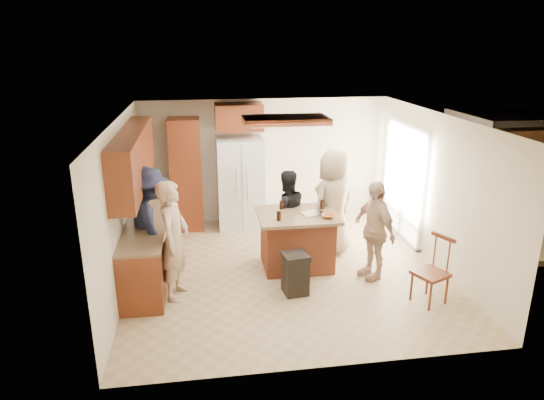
{
  "coord_description": "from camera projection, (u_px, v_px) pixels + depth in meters",
  "views": [
    {
      "loc": [
        -1.29,
        -7.07,
        3.6
      ],
      "look_at": [
        -0.2,
        0.24,
        1.15
      ],
      "focal_mm": 32.0,
      "sensor_mm": 36.0,
      "label": 1
    }
  ],
  "objects": [
    {
      "name": "kitchen_island",
      "position": [
        297.0,
        240.0,
        7.96
      ],
      "size": [
        1.28,
        1.03,
        0.93
      ],
      "color": "#A94A2B",
      "rests_on": "ground"
    },
    {
      "name": "room_shell",
      "position": [
        484.0,
        181.0,
        9.83
      ],
      "size": [
        8.0,
        5.2,
        5.0
      ],
      "color": "tan",
      "rests_on": "ground"
    },
    {
      "name": "island_items",
      "position": [
        313.0,
        213.0,
        7.75
      ],
      "size": [
        0.97,
        0.69,
        0.15
      ],
      "color": "silver",
      "rests_on": "kitchen_island"
    },
    {
      "name": "back_wall_units",
      "position": [
        199.0,
        160.0,
        9.39
      ],
      "size": [
        1.8,
        0.6,
        2.45
      ],
      "color": "maroon",
      "rests_on": "ground"
    },
    {
      "name": "refrigerator",
      "position": [
        240.0,
        183.0,
        9.58
      ],
      "size": [
        0.9,
        0.76,
        1.8
      ],
      "color": "white",
      "rests_on": "ground"
    },
    {
      "name": "person_side_right",
      "position": [
        374.0,
        230.0,
        7.51
      ],
      "size": [
        0.73,
        1.02,
        1.58
      ],
      "primitive_type": "imported",
      "rotation": [
        0.0,
        0.0,
        -1.27
      ],
      "color": "tan",
      "rests_on": "ground"
    },
    {
      "name": "trash_bin",
      "position": [
        295.0,
        273.0,
        7.15
      ],
      "size": [
        0.41,
        0.41,
        0.63
      ],
      "color": "black",
      "rests_on": "ground"
    },
    {
      "name": "spindle_chair",
      "position": [
        432.0,
        273.0,
        6.86
      ],
      "size": [
        0.55,
        0.55,
        0.99
      ],
      "color": "maroon",
      "rests_on": "ground"
    },
    {
      "name": "left_cabinetry",
      "position": [
        144.0,
        214.0,
        7.71
      ],
      "size": [
        0.64,
        3.0,
        2.3
      ],
      "color": "maroon",
      "rests_on": "ground"
    },
    {
      "name": "person_counter",
      "position": [
        150.0,
        225.0,
        7.38
      ],
      "size": [
        0.96,
        1.3,
        1.82
      ],
      "primitive_type": "imported",
      "rotation": [
        0.0,
        0.0,
        1.97
      ],
      "color": "#191C32",
      "rests_on": "ground"
    },
    {
      "name": "person_behind_right",
      "position": [
        333.0,
        203.0,
        8.34
      ],
      "size": [
        1.08,
        0.98,
        1.86
      ],
      "primitive_type": "imported",
      "rotation": [
        0.0,
        0.0,
        3.7
      ],
      "color": "tan",
      "rests_on": "ground"
    },
    {
      "name": "person_behind_left",
      "position": [
        286.0,
        213.0,
        8.33
      ],
      "size": [
        0.81,
        0.58,
        1.52
      ],
      "primitive_type": "imported",
      "rotation": [
        0.0,
        0.0,
        3.31
      ],
      "color": "black",
      "rests_on": "ground"
    },
    {
      "name": "person_front_left",
      "position": [
        174.0,
        240.0,
        6.9
      ],
      "size": [
        0.62,
        0.74,
        1.76
      ],
      "primitive_type": "imported",
      "rotation": [
        0.0,
        0.0,
        1.31
      ],
      "color": "tan",
      "rests_on": "ground"
    }
  ]
}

